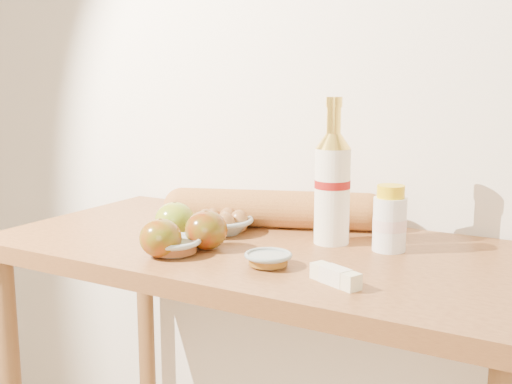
# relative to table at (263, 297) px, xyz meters

# --- Properties ---
(back_wall) EXTENTS (3.50, 0.02, 2.60)m
(back_wall) POSITION_rel_table_xyz_m (0.00, 0.33, 0.52)
(back_wall) COLOR white
(back_wall) RESTS_ON ground
(table) EXTENTS (1.20, 0.60, 0.90)m
(table) POSITION_rel_table_xyz_m (0.00, 0.00, 0.00)
(table) COLOR #985F31
(table) RESTS_ON ground
(bourbon_bottle) EXTENTS (0.10, 0.10, 0.32)m
(bourbon_bottle) POSITION_rel_table_xyz_m (0.13, 0.08, 0.25)
(bourbon_bottle) COLOR white
(bourbon_bottle) RESTS_ON table
(cream_bottle) EXTENTS (0.08, 0.08, 0.14)m
(cream_bottle) POSITION_rel_table_xyz_m (0.26, 0.08, 0.19)
(cream_bottle) COLOR white
(cream_bottle) RESTS_ON table
(egg_bowl) EXTENTS (0.18, 0.18, 0.06)m
(egg_bowl) POSITION_rel_table_xyz_m (-0.13, 0.04, 0.15)
(egg_bowl) COLOR gray
(egg_bowl) RESTS_ON table
(baguette) EXTENTS (0.54, 0.28, 0.09)m
(baguette) POSITION_rel_table_xyz_m (-0.05, 0.15, 0.17)
(baguette) COLOR #BE7B3A
(baguette) RESTS_ON table
(apple_yellowgreen) EXTENTS (0.09, 0.09, 0.08)m
(apple_yellowgreen) POSITION_rel_table_xyz_m (-0.19, -0.06, 0.17)
(apple_yellowgreen) COLOR #A18E20
(apple_yellowgreen) RESTS_ON table
(apple_redgreen_front) EXTENTS (0.09, 0.09, 0.08)m
(apple_redgreen_front) POSITION_rel_table_xyz_m (-0.13, -0.20, 0.16)
(apple_redgreen_front) COLOR #991608
(apple_redgreen_front) RESTS_ON table
(apple_redgreen_right) EXTENTS (0.11, 0.11, 0.08)m
(apple_redgreen_right) POSITION_rel_table_xyz_m (-0.08, -0.10, 0.17)
(apple_redgreen_right) COLOR #860707
(apple_redgreen_right) RESTS_ON table
(sugar_bowl) EXTENTS (0.15, 0.15, 0.03)m
(sugar_bowl) POSITION_rel_table_xyz_m (-0.12, -0.17, 0.14)
(sugar_bowl) COLOR #9AA8A1
(sugar_bowl) RESTS_ON table
(syrup_bowl) EXTENTS (0.12, 0.12, 0.03)m
(syrup_bowl) POSITION_rel_table_xyz_m (0.09, -0.14, 0.14)
(syrup_bowl) COLOR gray
(syrup_bowl) RESTS_ON table
(butter_stick) EXTENTS (0.11, 0.07, 0.03)m
(butter_stick) POSITION_rel_table_xyz_m (0.25, -0.18, 0.14)
(butter_stick) COLOR beige
(butter_stick) RESTS_ON table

